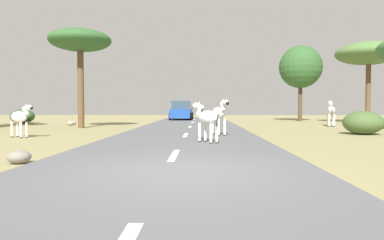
% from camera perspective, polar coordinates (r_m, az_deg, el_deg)
% --- Properties ---
extents(ground_plane, '(90.00, 90.00, 0.00)m').
position_cam_1_polar(ground_plane, '(6.60, -1.72, -8.71)').
color(ground_plane, '#8E8456').
extents(road, '(6.00, 64.00, 0.05)m').
position_cam_1_polar(road, '(6.62, -4.33, -8.47)').
color(road, '#56595B').
rests_on(road, ground_plane).
extents(lane_markings, '(0.16, 56.00, 0.01)m').
position_cam_1_polar(lane_markings, '(5.64, -5.39, -10.06)').
color(lane_markings, silver).
rests_on(lane_markings, road).
extents(zebra_0, '(0.79, 1.57, 1.54)m').
position_cam_1_polar(zebra_0, '(14.39, 4.55, 1.08)').
color(zebra_0, silver).
rests_on(zebra_0, road).
extents(zebra_1, '(1.04, 1.28, 1.39)m').
position_cam_1_polar(zebra_1, '(11.52, 2.43, 0.36)').
color(zebra_1, silver).
rests_on(zebra_1, road).
extents(zebra_2, '(1.33, 0.93, 1.38)m').
position_cam_1_polar(zebra_2, '(15.47, -26.59, 0.39)').
color(zebra_2, silver).
rests_on(zebra_2, ground_plane).
extents(zebra_3, '(0.76, 1.73, 1.67)m').
position_cam_1_polar(zebra_3, '(23.46, 22.06, 1.43)').
color(zebra_3, silver).
rests_on(zebra_3, ground_plane).
extents(car_0, '(2.11, 4.39, 1.74)m').
position_cam_1_polar(car_0, '(31.90, -1.74, 1.50)').
color(car_0, '#1E479E').
rests_on(car_0, road).
extents(tree_1, '(3.64, 3.64, 6.49)m').
position_cam_1_polar(tree_1, '(31.29, 17.55, 8.35)').
color(tree_1, '#4C3823').
rests_on(tree_1, ground_plane).
extents(tree_2, '(4.74, 4.74, 6.03)m').
position_cam_1_polar(tree_2, '(29.01, 27.25, 9.72)').
color(tree_2, brown).
rests_on(tree_2, ground_plane).
extents(tree_3, '(3.56, 3.56, 5.73)m').
position_cam_1_polar(tree_3, '(21.45, -18.04, 12.20)').
color(tree_3, brown).
rests_on(tree_3, ground_plane).
extents(bush_2, '(1.78, 1.60, 1.07)m').
position_cam_1_polar(bush_2, '(28.86, -26.29, 0.57)').
color(bush_2, '#2D5628').
rests_on(bush_2, ground_plane).
extents(bush_4, '(1.77, 1.59, 1.06)m').
position_cam_1_polar(bush_4, '(17.29, 26.52, -0.40)').
color(bush_4, '#425B2D').
rests_on(bush_4, ground_plane).
extents(rock_0, '(0.43, 0.34, 0.30)m').
position_cam_1_polar(rock_0, '(24.10, -19.54, -0.53)').
color(rock_0, gray).
rests_on(rock_0, ground_plane).
extents(rock_1, '(0.51, 0.48, 0.29)m').
position_cam_1_polar(rock_1, '(8.49, -26.74, -5.49)').
color(rock_1, gray).
rests_on(rock_1, ground_plane).
extents(rock_2, '(0.49, 0.45, 0.25)m').
position_cam_1_polar(rock_2, '(25.16, -19.16, -0.47)').
color(rock_2, gray).
rests_on(rock_2, ground_plane).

